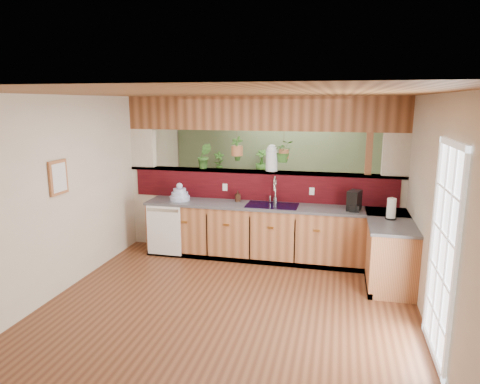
% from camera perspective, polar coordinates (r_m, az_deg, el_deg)
% --- Properties ---
extents(ground, '(4.60, 7.00, 0.01)m').
position_cam_1_polar(ground, '(6.23, 0.42, -11.82)').
color(ground, brown).
rests_on(ground, ground).
extents(ceiling, '(4.60, 7.00, 0.01)m').
position_cam_1_polar(ceiling, '(5.70, 0.47, 12.85)').
color(ceiling, brown).
rests_on(ceiling, ground).
extents(wall_back, '(4.60, 0.02, 2.60)m').
position_cam_1_polar(wall_back, '(9.23, 5.25, 4.34)').
color(wall_back, beige).
rests_on(wall_back, ground).
extents(wall_front, '(4.60, 0.02, 2.60)m').
position_cam_1_polar(wall_front, '(2.70, -16.78, -15.15)').
color(wall_front, beige).
rests_on(wall_front, ground).
extents(wall_left, '(0.02, 7.00, 2.60)m').
position_cam_1_polar(wall_left, '(6.71, -19.08, 0.89)').
color(wall_left, beige).
rests_on(wall_left, ground).
extents(wall_right, '(0.02, 7.00, 2.60)m').
position_cam_1_polar(wall_right, '(5.79, 23.25, -1.10)').
color(wall_right, beige).
rests_on(wall_right, ground).
extents(pass_through_partition, '(4.60, 0.21, 2.60)m').
position_cam_1_polar(pass_through_partition, '(7.14, 3.06, 1.27)').
color(pass_through_partition, beige).
rests_on(pass_through_partition, ground).
extents(pass_through_ledge, '(4.60, 0.21, 0.04)m').
position_cam_1_polar(pass_through_ledge, '(7.12, 2.84, 2.70)').
color(pass_through_ledge, brown).
rests_on(pass_through_ledge, ground).
extents(header_beam, '(4.60, 0.15, 0.55)m').
position_cam_1_polar(header_beam, '(7.03, 2.92, 10.41)').
color(header_beam, brown).
rests_on(header_beam, ground).
extents(sage_backwall, '(4.55, 0.02, 2.55)m').
position_cam_1_polar(sage_backwall, '(9.21, 5.23, 4.32)').
color(sage_backwall, '#5A6C4A').
rests_on(sage_backwall, ground).
extents(countertop, '(4.14, 1.52, 0.90)m').
position_cam_1_polar(countertop, '(6.77, 9.05, -5.95)').
color(countertop, '#965933').
rests_on(countertop, ground).
extents(dishwasher, '(0.58, 0.03, 0.82)m').
position_cam_1_polar(dishwasher, '(7.10, -10.13, -5.06)').
color(dishwasher, white).
rests_on(dishwasher, ground).
extents(navy_sink, '(0.82, 0.50, 0.18)m').
position_cam_1_polar(navy_sink, '(6.83, 4.29, -2.42)').
color(navy_sink, black).
rests_on(navy_sink, countertop).
extents(french_door, '(0.06, 1.02, 2.16)m').
position_cam_1_polar(french_door, '(4.62, 25.35, -7.66)').
color(french_door, white).
rests_on(french_door, ground).
extents(framed_print, '(0.04, 0.35, 0.45)m').
position_cam_1_polar(framed_print, '(6.00, -23.05, 1.79)').
color(framed_print, '#965933').
rests_on(framed_print, wall_left).
extents(faucet, '(0.20, 0.20, 0.45)m').
position_cam_1_polar(faucet, '(6.91, 4.66, 0.45)').
color(faucet, '#B7B7B2').
rests_on(faucet, countertop).
extents(dish_stack, '(0.34, 0.34, 0.30)m').
position_cam_1_polar(dish_stack, '(7.18, -8.04, -0.39)').
color(dish_stack, '#A8B4DA').
rests_on(dish_stack, countertop).
extents(soap_dispenser, '(0.11, 0.11, 0.18)m').
position_cam_1_polar(soap_dispenser, '(7.04, -0.31, -0.53)').
color(soap_dispenser, '#331D12').
rests_on(soap_dispenser, countertop).
extents(coffee_maker, '(0.16, 0.27, 0.31)m').
position_cam_1_polar(coffee_maker, '(6.66, 14.99, -1.22)').
color(coffee_maker, black).
rests_on(coffee_maker, countertop).
extents(paper_towel, '(0.15, 0.15, 0.32)m').
position_cam_1_polar(paper_towel, '(6.32, 19.52, -2.16)').
color(paper_towel, black).
rests_on(paper_towel, countertop).
extents(glass_jar, '(0.20, 0.20, 0.44)m').
position_cam_1_polar(glass_jar, '(7.06, 4.26, 4.57)').
color(glass_jar, silver).
rests_on(glass_jar, pass_through_ledge).
extents(ledge_plant_left, '(0.28, 0.25, 0.43)m').
position_cam_1_polar(ledge_plant_left, '(7.32, -4.76, 4.80)').
color(ledge_plant_left, '#2E5F20').
rests_on(ledge_plant_left, pass_through_ledge).
extents(hanging_plant_a, '(0.25, 0.21, 0.53)m').
position_cam_1_polar(hanging_plant_a, '(7.14, -0.39, 6.84)').
color(hanging_plant_a, brown).
rests_on(hanging_plant_a, header_beam).
extents(hanging_plant_b, '(0.37, 0.34, 0.47)m').
position_cam_1_polar(hanging_plant_b, '(7.00, 5.88, 6.68)').
color(hanging_plant_b, brown).
rests_on(hanging_plant_b, header_beam).
extents(shelving_console, '(1.62, 0.53, 1.06)m').
position_cam_1_polar(shelving_console, '(9.26, 0.18, -0.61)').
color(shelving_console, black).
rests_on(shelving_console, ground).
extents(shelf_plant_a, '(0.26, 0.22, 0.43)m').
position_cam_1_polar(shelf_plant_a, '(9.25, -2.81, 4.08)').
color(shelf_plant_a, '#2E5F20').
rests_on(shelf_plant_a, shelving_console).
extents(shelf_plant_b, '(0.28, 0.28, 0.50)m').
position_cam_1_polar(shelf_plant_b, '(9.04, 2.91, 4.08)').
color(shelf_plant_b, '#2E5F20').
rests_on(shelf_plant_b, shelving_console).
extents(floor_plant, '(0.93, 0.88, 0.81)m').
position_cam_1_polar(floor_plant, '(8.16, 12.58, -3.31)').
color(floor_plant, '#2E5F20').
rests_on(floor_plant, ground).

